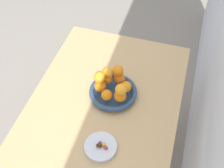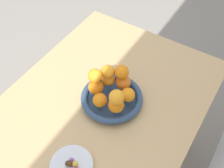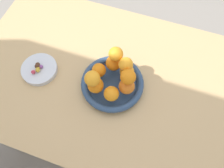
# 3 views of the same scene
# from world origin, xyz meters

# --- Properties ---
(ground_plane) EXTENTS (6.00, 6.00, 0.00)m
(ground_plane) POSITION_xyz_m (0.00, 0.00, 0.00)
(ground_plane) COLOR gray
(dining_table) EXTENTS (1.10, 0.76, 0.74)m
(dining_table) POSITION_xyz_m (0.00, 0.00, 0.65)
(dining_table) COLOR tan
(dining_table) RESTS_ON ground_plane
(fruit_bowl) EXTENTS (0.25, 0.25, 0.04)m
(fruit_bowl) POSITION_xyz_m (-0.07, 0.03, 0.76)
(fruit_bowl) COLOR navy
(fruit_bowl) RESTS_ON dining_table
(candy_dish) EXTENTS (0.15, 0.15, 0.02)m
(candy_dish) POSITION_xyz_m (0.24, 0.06, 0.75)
(candy_dish) COLOR silver
(candy_dish) RESTS_ON dining_table
(orange_0) EXTENTS (0.06, 0.06, 0.06)m
(orange_0) POSITION_xyz_m (-0.05, -0.03, 0.81)
(orange_0) COLOR orange
(orange_0) RESTS_ON fruit_bowl
(orange_1) EXTENTS (0.06, 0.06, 0.06)m
(orange_1) POSITION_xyz_m (-0.01, 0.01, 0.81)
(orange_1) COLOR orange
(orange_1) RESTS_ON fruit_bowl
(orange_2) EXTENTS (0.06, 0.06, 0.06)m
(orange_2) POSITION_xyz_m (-0.02, 0.08, 0.81)
(orange_2) COLOR orange
(orange_2) RESTS_ON fruit_bowl
(orange_3) EXTENTS (0.06, 0.06, 0.06)m
(orange_3) POSITION_xyz_m (-0.09, 0.09, 0.81)
(orange_3) COLOR orange
(orange_3) RESTS_ON fruit_bowl
(orange_4) EXTENTS (0.06, 0.06, 0.06)m
(orange_4) POSITION_xyz_m (-0.13, 0.05, 0.81)
(orange_4) COLOR orange
(orange_4) RESTS_ON fruit_bowl
(orange_5) EXTENTS (0.06, 0.06, 0.06)m
(orange_5) POSITION_xyz_m (-0.12, -0.01, 0.81)
(orange_5) COLOR orange
(orange_5) RESTS_ON fruit_bowl
(orange_6) EXTENTS (0.05, 0.05, 0.05)m
(orange_6) POSITION_xyz_m (-0.11, -0.01, 0.86)
(orange_6) COLOR orange
(orange_6) RESTS_ON orange_5
(orange_7) EXTENTS (0.06, 0.06, 0.06)m
(orange_7) POSITION_xyz_m (-0.02, 0.09, 0.87)
(orange_7) COLOR orange
(orange_7) RESTS_ON orange_2
(orange_8) EXTENTS (0.06, 0.06, 0.06)m
(orange_8) POSITION_xyz_m (-0.13, 0.04, 0.87)
(orange_8) COLOR orange
(orange_8) RESTS_ON orange_4
(orange_9) EXTENTS (0.06, 0.06, 0.06)m
(orange_9) POSITION_xyz_m (-0.06, -0.04, 0.87)
(orange_9) COLOR orange
(orange_9) RESTS_ON orange_0
(candy_ball_0) EXTENTS (0.02, 0.02, 0.02)m
(candy_ball_0) POSITION_xyz_m (0.25, 0.05, 0.77)
(candy_ball_0) COLOR #472819
(candy_ball_0) RESTS_ON candy_dish
(candy_ball_1) EXTENTS (0.02, 0.02, 0.02)m
(candy_ball_1) POSITION_xyz_m (0.24, 0.06, 0.77)
(candy_ball_1) COLOR gold
(candy_ball_1) RESTS_ON candy_dish
(candy_ball_2) EXTENTS (0.02, 0.02, 0.02)m
(candy_ball_2) POSITION_xyz_m (0.23, 0.08, 0.77)
(candy_ball_2) COLOR gold
(candy_ball_2) RESTS_ON candy_dish
(candy_ball_3) EXTENTS (0.02, 0.02, 0.02)m
(candy_ball_3) POSITION_xyz_m (0.25, 0.09, 0.77)
(candy_ball_3) COLOR #C6384C
(candy_ball_3) RESTS_ON candy_dish
(candy_ball_4) EXTENTS (0.02, 0.02, 0.02)m
(candy_ball_4) POSITION_xyz_m (0.24, 0.06, 0.77)
(candy_ball_4) COLOR #472819
(candy_ball_4) RESTS_ON candy_dish
(candy_ball_5) EXTENTS (0.02, 0.02, 0.02)m
(candy_ball_5) POSITION_xyz_m (0.24, 0.06, 0.77)
(candy_ball_5) COLOR #472819
(candy_ball_5) RESTS_ON candy_dish
(candy_ball_6) EXTENTS (0.02, 0.02, 0.02)m
(candy_ball_6) POSITION_xyz_m (0.23, 0.06, 0.77)
(candy_ball_6) COLOR #8C4C99
(candy_ball_6) RESTS_ON candy_dish
(candy_ball_7) EXTENTS (0.02, 0.02, 0.02)m
(candy_ball_7) POSITION_xyz_m (0.24, 0.08, 0.77)
(candy_ball_7) COLOR #8C4C99
(candy_ball_7) RESTS_ON candy_dish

